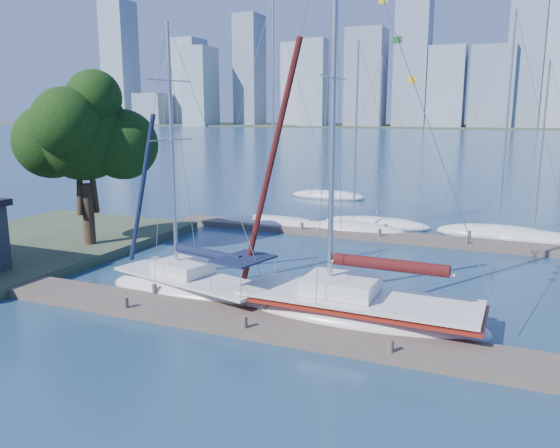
% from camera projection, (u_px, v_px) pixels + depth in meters
% --- Properties ---
extents(ground, '(700.00, 700.00, 0.00)m').
position_uv_depth(ground, '(256.00, 329.00, 19.55)').
color(ground, navy).
rests_on(ground, ground).
extents(near_dock, '(26.00, 2.00, 0.40)m').
position_uv_depth(near_dock, '(256.00, 324.00, 19.51)').
color(near_dock, '#4C4138').
rests_on(near_dock, ground).
extents(far_dock, '(30.00, 1.80, 0.36)m').
position_uv_depth(far_dock, '(399.00, 238.00, 33.18)').
color(far_dock, '#4C4138').
rests_on(far_dock, ground).
extents(far_shore, '(800.00, 100.00, 1.50)m').
position_uv_depth(far_shore, '(499.00, 127.00, 308.23)').
color(far_shore, '#38472D').
rests_on(far_shore, ground).
extents(tree, '(7.18, 6.57, 9.81)m').
position_uv_depth(tree, '(83.00, 131.00, 28.97)').
color(tree, '#2F2015').
rests_on(tree, ground).
extents(sailboat_navy, '(8.28, 4.37, 11.68)m').
position_uv_depth(sailboat_navy, '(192.00, 276.00, 22.81)').
color(sailboat_navy, silver).
rests_on(sailboat_navy, ground).
extents(sailboat_maroon, '(9.38, 3.26, 15.77)m').
position_uv_depth(sailboat_maroon, '(357.00, 294.00, 19.76)').
color(sailboat_maroon, silver).
rests_on(sailboat_maroon, ground).
extents(bg_boat_0, '(8.99, 3.77, 15.22)m').
position_uv_depth(bg_boat_0, '(273.00, 223.00, 37.13)').
color(bg_boat_0, silver).
rests_on(bg_boat_0, ground).
extents(bg_boat_1, '(7.02, 3.19, 12.33)m').
position_uv_depth(bg_boat_1, '(353.00, 229.00, 35.16)').
color(bg_boat_1, silver).
rests_on(bg_boat_1, ground).
extents(bg_boat_2, '(7.51, 3.32, 11.60)m').
position_uv_depth(bg_boat_2, '(376.00, 223.00, 37.17)').
color(bg_boat_2, silver).
rests_on(bg_boat_2, ground).
extents(bg_boat_3, '(7.50, 2.69, 13.83)m').
position_uv_depth(bg_boat_3, '(498.00, 233.00, 33.90)').
color(bg_boat_3, silver).
rests_on(bg_boat_3, ground).
extents(bg_boat_4, '(6.38, 2.25, 10.89)m').
position_uv_depth(bg_boat_4, '(533.00, 238.00, 32.83)').
color(bg_boat_4, silver).
rests_on(bg_boat_4, ground).
extents(bg_boat_6, '(7.16, 3.88, 14.52)m').
position_uv_depth(bg_boat_6, '(328.00, 195.00, 49.78)').
color(bg_boat_6, silver).
rests_on(bg_boat_6, ground).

